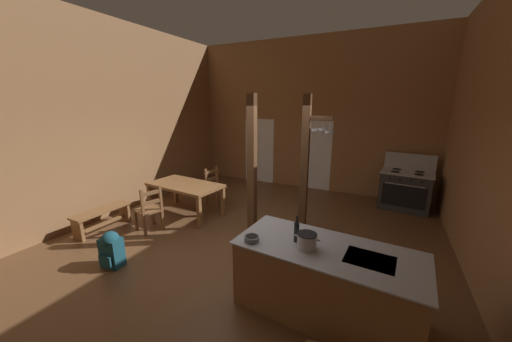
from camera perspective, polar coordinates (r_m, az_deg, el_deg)
ground_plane at (r=5.10m, az=-3.24°, el=-16.37°), size 7.70×8.84×0.10m
wall_back at (r=8.20m, az=10.99°, el=11.44°), size 7.70×0.14×4.36m
wall_left at (r=6.87m, az=-30.44°, el=9.28°), size 0.14×8.84×4.36m
glazed_door_back_left at (r=8.80m, az=0.70°, el=4.30°), size 1.00×0.01×2.05m
glazed_panel_back_right at (r=8.18m, az=12.80°, el=3.18°), size 0.84×0.01×2.05m
kitchen_island at (r=3.64m, az=14.38°, el=-21.56°), size 2.22×1.11×0.88m
stove_range at (r=7.55m, az=29.08°, el=-3.45°), size 1.22×0.93×1.32m
support_post_with_pot_rack at (r=5.26m, az=10.61°, el=1.90°), size 0.59×0.20×2.71m
support_post_center at (r=4.88m, az=-0.84°, el=0.13°), size 0.14×0.14×2.71m
dining_table at (r=6.42m, az=-14.80°, el=-3.39°), size 1.78×1.06×0.74m
ladderback_chair_near_window at (r=6.95m, az=-8.57°, el=-3.44°), size 0.52×0.52×0.95m
ladderback_chair_by_post at (r=5.88m, az=-21.68°, el=-7.65°), size 0.55×0.55×0.95m
bench_along_left_wall at (r=6.41m, az=-29.83°, el=-8.28°), size 0.38×1.13×0.44m
backpack at (r=4.98m, az=-28.36°, el=-14.22°), size 0.34×0.33×0.60m
stockpot_on_counter at (r=3.31m, az=10.73°, el=-14.37°), size 0.31×0.23×0.19m
mixing_bowl_on_counter at (r=3.43m, az=-0.93°, el=-14.14°), size 0.19×0.19×0.07m
bottle_tall_on_counter at (r=3.41m, az=8.58°, el=-12.59°), size 0.06×0.06×0.34m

